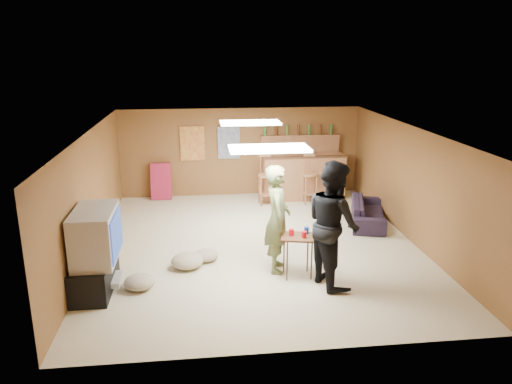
{
  "coord_description": "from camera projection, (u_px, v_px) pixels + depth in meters",
  "views": [
    {
      "loc": [
        -1.06,
        -8.8,
        3.63
      ],
      "look_at": [
        0.0,
        0.2,
        1.0
      ],
      "focal_mm": 35.0,
      "sensor_mm": 36.0,
      "label": 1
    }
  ],
  "objects": [
    {
      "name": "ground",
      "position": [
        257.0,
        245.0,
        9.52
      ],
      "size": [
        7.0,
        7.0,
        0.0
      ],
      "primitive_type": "plane",
      "color": "beige",
      "rests_on": "ground"
    },
    {
      "name": "wall_right",
      "position": [
        412.0,
        185.0,
        9.55
      ],
      "size": [
        0.02,
        7.0,
        2.2
      ],
      "primitive_type": "cube",
      "color": "brown",
      "rests_on": "ground"
    },
    {
      "name": "tray_table",
      "position": [
        298.0,
        256.0,
        8.15
      ],
      "size": [
        0.62,
        0.54,
        0.7
      ],
      "primitive_type": "cube",
      "rotation": [
        0.0,
        0.0,
        -0.22
      ],
      "color": "#442615",
      "rests_on": "ground"
    },
    {
      "name": "folding_chair_stack",
      "position": [
        161.0,
        181.0,
        12.32
      ],
      "size": [
        0.5,
        0.26,
        0.91
      ],
      "primitive_type": "cube",
      "rotation": [
        -0.14,
        0.0,
        0.0
      ],
      "color": "#BA2246",
      "rests_on": "ground"
    },
    {
      "name": "bar_counter",
      "position": [
        303.0,
        177.0,
        12.35
      ],
      "size": [
        2.0,
        0.6,
        1.1
      ],
      "primitive_type": "cube",
      "color": "#9A5F38",
      "rests_on": "ground"
    },
    {
      "name": "bar_shelf",
      "position": [
        300.0,
        136.0,
        12.52
      ],
      "size": [
        2.0,
        0.18,
        0.05
      ],
      "primitive_type": "cube",
      "color": "#9A5F38",
      "rests_on": "bar_backing"
    },
    {
      "name": "bar_lip",
      "position": [
        306.0,
        157.0,
        11.96
      ],
      "size": [
        2.1,
        0.12,
        0.05
      ],
      "primitive_type": "cube",
      "color": "#442615",
      "rests_on": "bar_counter"
    },
    {
      "name": "cushion_near_tv",
      "position": [
        187.0,
        261.0,
        8.52
      ],
      "size": [
        0.68,
        0.68,
        0.25
      ],
      "primitive_type": "ellipsoid",
      "rotation": [
        0.0,
        0.0,
        -0.28
      ],
      "color": "#9C8C6E",
      "rests_on": "ground"
    },
    {
      "name": "ceiling_panel_front",
      "position": [
        269.0,
        149.0,
        7.49
      ],
      "size": [
        1.2,
        0.6,
        0.04
      ],
      "primitive_type": "cube",
      "color": "white",
      "rests_on": "ceiling"
    },
    {
      "name": "bar_backing",
      "position": [
        300.0,
        147.0,
        12.62
      ],
      "size": [
        2.0,
        0.14,
        0.6
      ],
      "primitive_type": "cube",
      "color": "#9A5F38",
      "rests_on": "bar_counter"
    },
    {
      "name": "sofa",
      "position": [
        368.0,
        212.0,
        10.67
      ],
      "size": [
        1.12,
        1.82,
        0.5
      ],
      "primitive_type": "imported",
      "rotation": [
        0.0,
        0.0,
        1.29
      ],
      "color": "black",
      "rests_on": "ground"
    },
    {
      "name": "person_black",
      "position": [
        333.0,
        224.0,
        7.74
      ],
      "size": [
        0.97,
        1.13,
        2.0
      ],
      "primitive_type": "imported",
      "rotation": [
        0.0,
        0.0,
        1.82
      ],
      "color": "black",
      "rests_on": "ground"
    },
    {
      "name": "ceiling",
      "position": [
        257.0,
        131.0,
        8.91
      ],
      "size": [
        6.0,
        7.0,
        0.02
      ],
      "primitive_type": "cube",
      "color": "silver",
      "rests_on": "ground"
    },
    {
      "name": "person_olive",
      "position": [
        277.0,
        219.0,
        8.23
      ],
      "size": [
        0.52,
        0.71,
        1.82
      ],
      "primitive_type": "imported",
      "rotation": [
        0.0,
        0.0,
        1.44
      ],
      "color": "#606B3E",
      "rests_on": "ground"
    },
    {
      "name": "cushion_far",
      "position": [
        139.0,
        282.0,
        7.78
      ],
      "size": [
        0.55,
        0.55,
        0.22
      ],
      "primitive_type": "ellipsoid",
      "rotation": [
        0.0,
        0.0,
        -0.13
      ],
      "color": "#9C8C6E",
      "rests_on": "ground"
    },
    {
      "name": "tv_stand",
      "position": [
        95.0,
        274.0,
        7.72
      ],
      "size": [
        0.55,
        1.3,
        0.5
      ],
      "primitive_type": "cube",
      "color": "black",
      "rests_on": "ground"
    },
    {
      "name": "cup_blue",
      "position": [
        307.0,
        230.0,
        8.15
      ],
      "size": [
        0.09,
        0.09,
        0.11
      ],
      "primitive_type": "cylinder",
      "rotation": [
        0.0,
        0.0,
        0.19
      ],
      "color": "navy",
      "rests_on": "tray_table"
    },
    {
      "name": "bar_stool_right",
      "position": [
        310.0,
        180.0,
        11.93
      ],
      "size": [
        0.38,
        0.38,
        1.17
      ],
      "primitive_type": null,
      "rotation": [
        0.0,
        0.0,
        -0.04
      ],
      "color": "#9A5F38",
      "rests_on": "ground"
    },
    {
      "name": "cushion_mid",
      "position": [
        206.0,
        255.0,
        8.82
      ],
      "size": [
        0.44,
        0.44,
        0.19
      ],
      "primitive_type": "ellipsoid",
      "rotation": [
        0.0,
        0.0,
        0.01
      ],
      "color": "#9C8C6E",
      "rests_on": "ground"
    },
    {
      "name": "bar_stool_left",
      "position": [
        266.0,
        183.0,
        11.85
      ],
      "size": [
        0.4,
        0.4,
        1.08
      ],
      "primitive_type": null,
      "rotation": [
        0.0,
        0.0,
        0.19
      ],
      "color": "#9A5F38",
      "rests_on": "ground"
    },
    {
      "name": "wall_front",
      "position": [
        293.0,
        270.0,
        5.88
      ],
      "size": [
        6.0,
        0.02,
        2.2
      ],
      "primitive_type": "cube",
      "color": "brown",
      "rests_on": "ground"
    },
    {
      "name": "ceiling_panel_back",
      "position": [
        250.0,
        123.0,
        10.06
      ],
      "size": [
        1.2,
        0.6,
        0.04
      ],
      "primitive_type": "cube",
      "color": "white",
      "rests_on": "ceiling"
    },
    {
      "name": "poster_left",
      "position": [
        192.0,
        144.0,
        12.31
      ],
      "size": [
        0.6,
        0.03,
        0.85
      ],
      "primitive_type": "cube",
      "color": "#BF3F26",
      "rests_on": "wall_back"
    },
    {
      "name": "cup_red_near",
      "position": [
        291.0,
        232.0,
        8.05
      ],
      "size": [
        0.11,
        0.11,
        0.11
      ],
      "primitive_type": "cylinder",
      "rotation": [
        0.0,
        0.0,
        -0.41
      ],
      "color": "red",
      "rests_on": "tray_table"
    },
    {
      "name": "bottle_row",
      "position": [
        298.0,
        130.0,
        12.45
      ],
      "size": [
        1.76,
        0.08,
        0.26
      ],
      "primitive_type": null,
      "color": "#3F7233",
      "rests_on": "bar_shelf"
    },
    {
      "name": "tv_screen",
      "position": [
        116.0,
        234.0,
        7.58
      ],
      "size": [
        0.02,
        0.95,
        0.65
      ],
      "primitive_type": "cube",
      "color": "navy",
      "rests_on": "tv_body"
    },
    {
      "name": "dvd_box",
      "position": [
        110.0,
        280.0,
        7.77
      ],
      "size": [
        0.35,
        0.5,
        0.08
      ],
      "primitive_type": "cube",
      "color": "#B2B2B7",
      "rests_on": "tv_stand"
    },
    {
      "name": "wall_back",
      "position": [
        241.0,
        152.0,
        12.56
      ],
      "size": [
        6.0,
        0.02,
        2.2
      ],
      "primitive_type": "cube",
      "color": "brown",
      "rests_on": "ground"
    },
    {
      "name": "cup_red_far",
      "position": [
        304.0,
        235.0,
        7.96
      ],
      "size": [
        0.1,
        0.1,
        0.11
      ],
      "primitive_type": "cylinder",
      "rotation": [
        0.0,
        0.0,
        0.31
      ],
      "color": "red",
      "rests_on": "tray_table"
    },
    {
      "name": "poster_right",
      "position": [
        229.0,
        143.0,
        12.41
      ],
      "size": [
        0.55,
        0.03,
        0.8
      ],
      "primitive_type": "cube",
      "color": "#334C99",
      "rests_on": "wall_back"
    },
    {
      "name": "tv_body",
      "position": [
        95.0,
        235.0,
        7.54
      ],
      "size": [
        0.6,
        1.1,
        0.8
      ],
      "primitive_type": "cube",
      "color": "#B2B2B7",
      "rests_on": "tv_stand"
    },
    {
      "name": "wall_left",
      "position": [
        90.0,
        195.0,
        8.88
      ],
      "size": [
        0.02,
        7.0,
        2.2
      ],
      "primitive_type": "cube",
      "color": "brown",
      "rests_on": "ground"
    }
  ]
}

